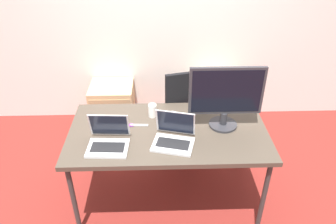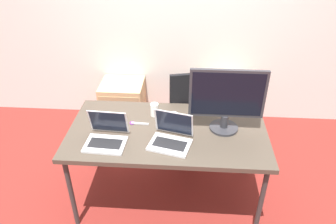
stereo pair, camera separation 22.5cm
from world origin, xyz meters
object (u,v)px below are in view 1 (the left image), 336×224
(cabinet_right, at_px, (214,104))
(coffee_cup_brown, at_px, (172,118))
(laptop_right, at_px, (108,140))
(coffee_cup_white, at_px, (152,110))
(cabinet_left, at_px, (113,106))
(office_chair, at_px, (181,121))
(monitor, at_px, (226,96))
(laptop_left, at_px, (174,137))

(cabinet_right, relative_size, coffee_cup_brown, 5.79)
(laptop_right, relative_size, coffee_cup_white, 2.78)
(cabinet_left, relative_size, coffee_cup_brown, 5.79)
(cabinet_right, bearing_deg, coffee_cup_white, -126.33)
(cabinet_left, bearing_deg, cabinet_right, 0.00)
(office_chair, relative_size, cabinet_left, 1.90)
(laptop_right, xyz_separation_m, monitor, (0.93, 0.24, 0.23))
(laptop_right, distance_m, coffee_cup_brown, 0.58)
(cabinet_right, bearing_deg, monitor, -96.51)
(laptop_right, bearing_deg, laptop_left, 2.89)
(cabinet_left, bearing_deg, laptop_right, -83.24)
(office_chair, relative_size, cabinet_right, 1.90)
(cabinet_left, relative_size, laptop_right, 1.71)
(cabinet_right, height_order, laptop_right, laptop_right)
(monitor, relative_size, coffee_cup_brown, 6.27)
(office_chair, xyz_separation_m, laptop_right, (-0.63, -0.87, 0.43))
(cabinet_right, relative_size, coffee_cup_white, 4.74)
(laptop_left, bearing_deg, coffee_cup_white, 114.18)
(cabinet_right, height_order, coffee_cup_white, coffee_cup_white)
(coffee_cup_white, xyz_separation_m, coffee_cup_brown, (0.17, -0.12, -0.01))
(monitor, xyz_separation_m, coffee_cup_brown, (-0.43, 0.05, -0.24))
(laptop_right, bearing_deg, cabinet_left, 96.76)
(cabinet_left, xyz_separation_m, coffee_cup_white, (0.50, -0.99, 0.55))
(office_chair, relative_size, coffee_cup_white, 9.02)
(cabinet_left, xyz_separation_m, laptop_left, (0.67, -1.37, 0.54))
(monitor, distance_m, coffee_cup_brown, 0.49)
(office_chair, xyz_separation_m, coffee_cup_brown, (-0.12, -0.58, 0.43))
(cabinet_right, bearing_deg, coffee_cup_brown, -116.74)
(cabinet_right, distance_m, coffee_cup_brown, 1.35)
(cabinet_left, distance_m, coffee_cup_white, 1.24)
(cabinet_left, xyz_separation_m, monitor, (1.10, -1.15, 0.78))
(office_chair, distance_m, cabinet_right, 0.69)
(cabinet_right, xyz_separation_m, laptop_right, (-1.06, -1.39, 0.54))
(laptop_left, height_order, monitor, monitor)
(office_chair, height_order, cabinet_right, office_chair)
(cabinet_right, height_order, laptop_left, laptop_left)
(laptop_left, bearing_deg, monitor, 26.84)
(office_chair, height_order, coffee_cup_white, office_chair)
(cabinet_left, bearing_deg, office_chair, -33.37)
(office_chair, distance_m, laptop_right, 1.16)
(laptop_left, bearing_deg, laptop_right, -177.11)
(cabinet_left, bearing_deg, laptop_left, -63.85)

